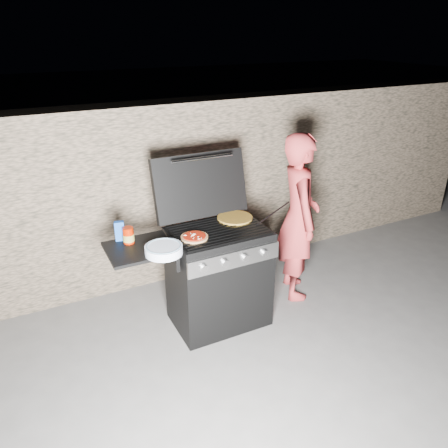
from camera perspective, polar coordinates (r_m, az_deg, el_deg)
name	(u,v)px	position (r m, az deg, el deg)	size (l,w,h in m)	color
ground	(219,320)	(4.07, -0.64, -12.38)	(50.00, 50.00, 0.00)	slate
stone_wall	(174,191)	(4.50, -6.59, 4.27)	(8.00, 0.35, 1.80)	#836C56
gas_grill	(192,284)	(3.73, -4.16, -7.79)	(1.34, 0.79, 0.91)	black
pizza_topped	(194,237)	(3.46, -3.88, -1.66)	(0.22, 0.22, 0.02)	gold
pizza_plain	(235,218)	(3.80, 1.43, 0.84)	(0.31, 0.31, 0.02)	gold
sauce_jar	(128,235)	(3.45, -12.38, -1.45)	(0.08, 0.08, 0.13)	#931600
blue_carton	(120,231)	(3.50, -13.47, -0.90)	(0.07, 0.04, 0.16)	#12429A
plate_stack	(164,250)	(3.26, -7.87, -3.36)	(0.28, 0.28, 0.06)	silver
person	(298,218)	(4.15, 9.68, 0.84)	(0.59, 0.38, 1.61)	#B13234
tongs	(273,213)	(3.82, 6.45, 1.43)	(0.01, 0.01, 0.46)	black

